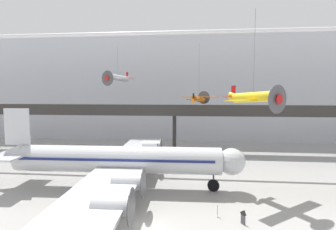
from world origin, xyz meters
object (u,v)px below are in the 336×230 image
(stanchion_barrier, at_px, (217,213))
(info_sign_pedestal, at_px, (243,219))
(airliner_silver_main, at_px, (116,160))
(suspended_plane_yellow_lowwing, at_px, (253,97))
(suspended_plane_orange_highwing, at_px, (199,99))
(suspended_plane_silver_racer, at_px, (118,78))

(stanchion_barrier, distance_m, info_sign_pedestal, 2.29)
(airliner_silver_main, distance_m, suspended_plane_yellow_lowwing, 16.49)
(suspended_plane_orange_highwing, distance_m, stanchion_barrier, 26.14)
(suspended_plane_yellow_lowwing, height_order, suspended_plane_orange_highwing, suspended_plane_yellow_lowwing)
(suspended_plane_orange_highwing, bearing_deg, stanchion_barrier, -153.77)
(suspended_plane_silver_racer, height_order, info_sign_pedestal, suspended_plane_silver_racer)
(airliner_silver_main, relative_size, info_sign_pedestal, 26.34)
(airliner_silver_main, relative_size, suspended_plane_yellow_lowwing, 3.07)
(suspended_plane_orange_highwing, relative_size, info_sign_pedestal, 8.57)
(suspended_plane_silver_racer, bearing_deg, airliner_silver_main, 39.63)
(airliner_silver_main, bearing_deg, suspended_plane_yellow_lowwing, -0.71)
(airliner_silver_main, xyz_separation_m, suspended_plane_yellow_lowwing, (14.89, 0.19, 7.08))
(suspended_plane_orange_highwing, distance_m, info_sign_pedestal, 27.28)
(airliner_silver_main, bearing_deg, stanchion_barrier, -29.63)
(suspended_plane_yellow_lowwing, distance_m, info_sign_pedestal, 12.36)
(suspended_plane_yellow_lowwing, distance_m, stanchion_barrier, 12.39)
(airliner_silver_main, height_order, stanchion_barrier, airliner_silver_main)
(airliner_silver_main, relative_size, stanchion_barrier, 30.33)
(airliner_silver_main, height_order, info_sign_pedestal, airliner_silver_main)
(stanchion_barrier, bearing_deg, airliner_silver_main, 151.82)
(suspended_plane_yellow_lowwing, distance_m, suspended_plane_orange_highwing, 19.14)
(suspended_plane_orange_highwing, xyz_separation_m, info_sign_pedestal, (3.28, -25.42, -9.34))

